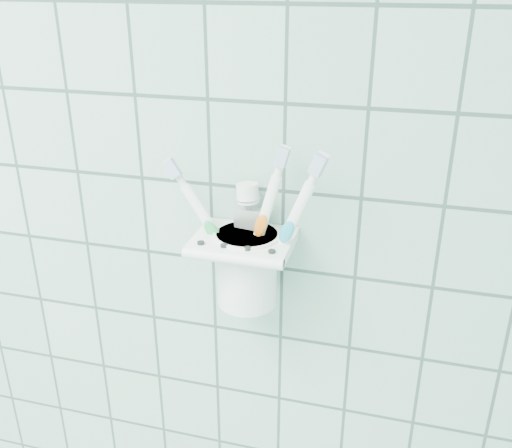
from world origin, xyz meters
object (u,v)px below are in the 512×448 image
toothbrush_pink (258,225)px  toothpaste_tube (254,233)px  toothbrush_orange (238,224)px  cup (247,265)px  toothbrush_blue (256,222)px  holder_bracket (244,243)px

toothbrush_pink → toothpaste_tube: 0.04m
toothbrush_pink → toothbrush_orange: 0.03m
cup → toothbrush_orange: size_ratio=0.47×
toothbrush_blue → toothbrush_orange: (-0.02, -0.00, -0.00)m
toothbrush_pink → toothbrush_orange: (-0.03, 0.00, -0.00)m
toothpaste_tube → cup: bearing=-102.4°
toothbrush_blue → toothbrush_orange: size_ratio=1.03×
cup → toothpaste_tube: 0.04m
holder_bracket → toothpaste_tube: 0.02m
toothbrush_pink → toothbrush_blue: (-0.00, 0.00, 0.00)m
holder_bracket → cup: size_ratio=1.24×
cup → toothpaste_tube: bearing=68.1°
cup → toothbrush_pink: size_ratio=0.49×
cup → toothbrush_blue: size_ratio=0.46×
toothbrush_pink → holder_bracket: bearing=147.7°
toothpaste_tube → toothbrush_pink: bearing=-54.4°
toothbrush_orange → holder_bracket: bearing=42.5°
toothbrush_blue → toothpaste_tube: toothbrush_blue is taller
cup → toothpaste_tube: size_ratio=0.65×
toothbrush_pink → cup: bearing=134.5°
holder_bracket → toothpaste_tube: toothpaste_tube is taller
cup → toothpaste_tube: (0.01, 0.01, 0.04)m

